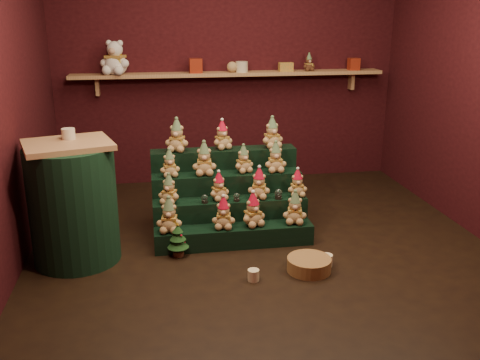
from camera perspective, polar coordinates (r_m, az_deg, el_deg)
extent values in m
plane|color=black|center=(4.82, 2.27, -6.84)|extent=(4.00, 4.00, 0.00)
cube|color=black|center=(6.43, -1.32, 12.31)|extent=(4.00, 0.10, 2.80)
cube|color=black|center=(2.49, 12.16, 3.41)|extent=(4.00, 0.10, 2.80)
cube|color=tan|center=(6.27, -1.08, 11.26)|extent=(3.60, 0.26, 0.04)
cube|color=tan|center=(6.31, -14.96, 9.63)|extent=(0.04, 0.12, 0.20)
cube|color=tan|center=(6.73, 11.79, 10.31)|extent=(0.04, 0.12, 0.20)
cube|color=black|center=(4.75, -0.63, -6.01)|extent=(1.40, 0.22, 0.18)
cube|color=black|center=(4.92, -1.02, -4.04)|extent=(1.40, 0.22, 0.36)
cube|color=black|center=(5.09, -1.39, -2.19)|extent=(1.40, 0.22, 0.54)
cube|color=black|center=(5.27, -1.73, -0.47)|extent=(1.40, 0.22, 0.72)
cylinder|color=black|center=(4.77, -3.78, -2.33)|extent=(0.05, 0.05, 0.02)
sphere|color=silver|center=(4.75, -3.79, -1.90)|extent=(0.06, 0.06, 0.06)
cylinder|color=black|center=(4.80, -0.36, -2.15)|extent=(0.05, 0.05, 0.02)
sphere|color=silver|center=(4.79, -0.37, -1.72)|extent=(0.06, 0.06, 0.06)
cylinder|color=black|center=(4.87, 4.11, -1.87)|extent=(0.07, 0.07, 0.03)
sphere|color=silver|center=(4.86, 4.13, -1.36)|extent=(0.07, 0.07, 0.07)
cube|color=tan|center=(4.42, -17.93, 3.61)|extent=(0.79, 0.71, 0.04)
cylinder|color=black|center=(4.56, -17.34, -2.55)|extent=(0.70, 0.70, 0.97)
cylinder|color=beige|center=(4.50, -17.84, 4.72)|extent=(0.11, 0.11, 0.09)
cylinder|color=#4E2D1C|center=(4.62, -6.58, -7.77)|extent=(0.09, 0.09, 0.05)
cone|color=#143818|center=(4.57, -6.63, -6.58)|extent=(0.18, 0.18, 0.09)
cone|color=#143818|center=(4.55, -6.65, -5.84)|extent=(0.14, 0.14, 0.08)
cone|color=#143818|center=(4.53, -6.68, -5.15)|extent=(0.09, 0.09, 0.06)
cone|color=gold|center=(4.51, -6.70, -4.61)|extent=(0.03, 0.03, 0.03)
cylinder|color=beige|center=(4.19, 1.44, -10.11)|extent=(0.09, 0.09, 0.09)
cylinder|color=beige|center=(4.46, 9.22, -8.45)|extent=(0.10, 0.10, 0.10)
cylinder|color=olive|center=(4.36, 7.38, -8.93)|extent=(0.47, 0.47, 0.11)
cube|color=#9D2E18|center=(6.19, -4.75, 12.05)|extent=(0.14, 0.14, 0.16)
cylinder|color=beige|center=(6.26, 0.19, 11.99)|extent=(0.14, 0.14, 0.12)
cube|color=#9D2E18|center=(6.62, 12.03, 12.00)|extent=(0.12, 0.12, 0.14)
sphere|color=tan|center=(6.24, -0.85, 11.97)|extent=(0.12, 0.12, 0.12)
cube|color=orange|center=(6.37, 4.91, 11.93)|extent=(0.16, 0.10, 0.10)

